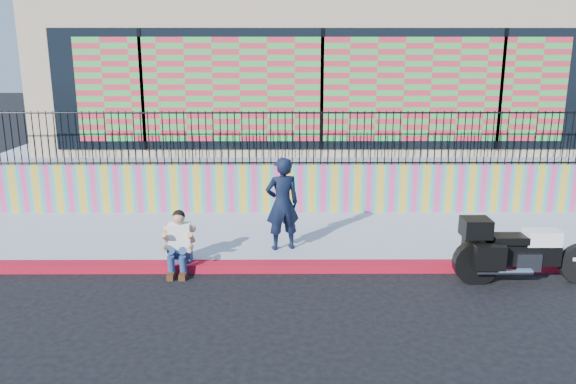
{
  "coord_description": "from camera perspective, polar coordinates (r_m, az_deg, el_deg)",
  "views": [
    {
      "loc": [
        -0.85,
        -9.17,
        3.7
      ],
      "look_at": [
        -0.8,
        1.2,
        1.12
      ],
      "focal_mm": 35.0,
      "sensor_mm": 36.0,
      "label": 1
    }
  ],
  "objects": [
    {
      "name": "police_motorcycle",
      "position": [
        9.98,
        23.09,
        -5.17
      ],
      "size": [
        2.37,
        0.78,
        1.48
      ],
      "color": "black",
      "rests_on": "ground"
    },
    {
      "name": "seated_man",
      "position": [
        9.82,
        -11.05,
        -5.62
      ],
      "size": [
        0.54,
        0.71,
        1.06
      ],
      "color": "navy",
      "rests_on": "ground"
    },
    {
      "name": "mural_wall",
      "position": [
        12.81,
        3.56,
        0.4
      ],
      "size": [
        16.0,
        0.2,
        1.1
      ],
      "primitive_type": "cube",
      "color": "#DA397F",
      "rests_on": "sidewalk"
    },
    {
      "name": "ground",
      "position": [
        9.92,
        4.72,
        -7.96
      ],
      "size": [
        90.0,
        90.0,
        0.0
      ],
      "primitive_type": "plane",
      "color": "black",
      "rests_on": "ground"
    },
    {
      "name": "police_officer",
      "position": [
        10.26,
        -0.58,
        -1.2
      ],
      "size": [
        0.72,
        0.57,
        1.73
      ],
      "primitive_type": "imported",
      "rotation": [
        0.0,
        0.0,
        3.42
      ],
      "color": "black",
      "rests_on": "sidewalk"
    },
    {
      "name": "metal_fence",
      "position": [
        12.59,
        3.64,
        5.5
      ],
      "size": [
        15.8,
        0.04,
        1.2
      ],
      "primitive_type": null,
      "color": "black",
      "rests_on": "mural_wall"
    },
    {
      "name": "storefront_building",
      "position": [
        17.33,
        2.63,
        12.47
      ],
      "size": [
        14.0,
        8.06,
        4.0
      ],
      "color": "tan",
      "rests_on": "elevated_platform"
    },
    {
      "name": "elevated_platform",
      "position": [
        17.81,
        2.5,
        4.02
      ],
      "size": [
        16.0,
        10.0,
        1.25
      ],
      "primitive_type": "cube",
      "color": "#99A2B7",
      "rests_on": "ground"
    },
    {
      "name": "red_curb",
      "position": [
        9.9,
        4.73,
        -7.55
      ],
      "size": [
        16.0,
        0.3,
        0.15
      ],
      "primitive_type": "cube",
      "color": "#A10B22",
      "rests_on": "ground"
    },
    {
      "name": "sidewalk",
      "position": [
        11.44,
        4.03,
        -4.53
      ],
      "size": [
        16.0,
        3.0,
        0.15
      ],
      "primitive_type": "cube",
      "color": "#99A2B7",
      "rests_on": "ground"
    }
  ]
}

